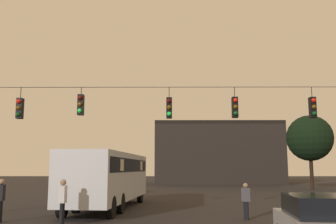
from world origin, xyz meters
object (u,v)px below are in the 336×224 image
at_px(city_bus, 109,174).
at_px(pedestrian_crossing_left, 63,199).
at_px(car_far_left, 115,185).
at_px(pedestrian_crossing_center, 246,199).
at_px(tree_left_silhouette, 310,138).
at_px(pedestrian_crossing_right, 1,198).

relative_size(city_bus, pedestrian_crossing_left, 6.29).
bearing_deg(car_far_left, pedestrian_crossing_center, -64.17).
bearing_deg(tree_left_silhouette, city_bus, -133.28).
bearing_deg(tree_left_silhouette, pedestrian_crossing_right, -131.29).
distance_m(car_far_left, pedestrian_crossing_right, 17.91).
xyz_separation_m(pedestrian_crossing_center, pedestrian_crossing_right, (-10.25, -0.97, 0.13)).
xyz_separation_m(car_far_left, pedestrian_crossing_left, (0.70, -18.76, 0.22)).
bearing_deg(pedestrian_crossing_center, pedestrian_crossing_right, -174.58).
height_order(city_bus, tree_left_silhouette, tree_left_silhouette).
bearing_deg(pedestrian_crossing_left, tree_left_silhouette, 53.64).
height_order(city_bus, car_far_left, city_bus).
bearing_deg(pedestrian_crossing_left, car_far_left, 92.15).
relative_size(pedestrian_crossing_center, pedestrian_crossing_right, 0.88).
bearing_deg(pedestrian_crossing_center, city_bus, 145.92).
distance_m(car_far_left, pedestrian_crossing_left, 18.78).
bearing_deg(city_bus, pedestrian_crossing_right, -123.17).
bearing_deg(tree_left_silhouette, car_far_left, -160.15).
bearing_deg(car_far_left, pedestrian_crossing_left, -87.85).
relative_size(pedestrian_crossing_left, pedestrian_crossing_right, 1.01).
bearing_deg(pedestrian_crossing_right, car_far_left, 83.22).
distance_m(city_bus, tree_left_silhouette, 26.93).
bearing_deg(pedestrian_crossing_right, pedestrian_crossing_center, 5.42).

